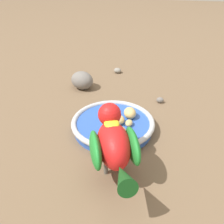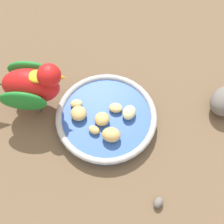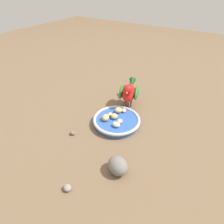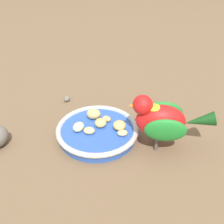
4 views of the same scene
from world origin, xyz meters
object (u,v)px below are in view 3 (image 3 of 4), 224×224
at_px(apple_piece_0, 116,125).
at_px(apple_piece_5, 118,110).
at_px(pebble_0, 72,133).
at_px(apple_piece_6, 124,111).
at_px(apple_piece_3, 110,114).
at_px(apple_piece_1, 106,118).
at_px(feeding_bowl, 117,121).
at_px(parrot, 129,92).
at_px(apple_piece_2, 114,116).
at_px(apple_piece_4, 120,121).
at_px(pebble_1, 67,188).
at_px(rock_large, 118,166).

relative_size(apple_piece_0, apple_piece_5, 1.00).
bearing_deg(pebble_0, apple_piece_6, 153.04).
xyz_separation_m(apple_piece_3, pebble_0, (0.17, -0.08, -0.02)).
height_order(apple_piece_0, pebble_0, apple_piece_0).
bearing_deg(apple_piece_1, apple_piece_3, -177.40).
bearing_deg(feeding_bowl, pebble_0, -36.29).
xyz_separation_m(apple_piece_3, parrot, (-0.15, 0.02, 0.05)).
bearing_deg(pebble_0, parrot, 163.82).
bearing_deg(apple_piece_2, apple_piece_1, -38.42).
xyz_separation_m(apple_piece_0, apple_piece_5, (-0.09, -0.05, 0.00)).
height_order(apple_piece_4, pebble_1, apple_piece_4).
bearing_deg(apple_piece_4, rock_large, 28.73).
height_order(apple_piece_2, apple_piece_4, apple_piece_2).
bearing_deg(apple_piece_2, apple_piece_3, -97.88).
bearing_deg(apple_piece_3, apple_piece_4, 74.40).
bearing_deg(pebble_1, apple_piece_4, -177.38).
distance_m(apple_piece_2, apple_piece_3, 0.03).
height_order(pebble_0, pebble_1, pebble_1).
height_order(apple_piece_6, rock_large, rock_large).
relative_size(feeding_bowl, apple_piece_2, 6.81).
distance_m(apple_piece_3, apple_piece_4, 0.07).
bearing_deg(rock_large, apple_piece_4, -151.27).
height_order(feeding_bowl, apple_piece_3, apple_piece_3).
relative_size(apple_piece_1, pebble_0, 1.73).
distance_m(apple_piece_3, pebble_1, 0.38).
xyz_separation_m(apple_piece_1, rock_large, (0.19, 0.18, -0.01)).
bearing_deg(parrot, apple_piece_5, -17.02).
bearing_deg(apple_piece_5, apple_piece_0, 26.20).
relative_size(feeding_bowl, rock_large, 2.77).
bearing_deg(pebble_1, apple_piece_0, -177.25).
distance_m(feeding_bowl, parrot, 0.17).
bearing_deg(feeding_bowl, apple_piece_3, -99.22).
xyz_separation_m(apple_piece_4, apple_piece_6, (-0.08, -0.03, -0.00)).
relative_size(apple_piece_4, pebble_1, 1.03).
distance_m(apple_piece_3, pebble_0, 0.19).
bearing_deg(apple_piece_2, apple_piece_6, 169.28).
xyz_separation_m(feeding_bowl, apple_piece_0, (0.04, 0.02, 0.02)).
bearing_deg(pebble_1, pebble_0, -141.63).
distance_m(apple_piece_0, apple_piece_4, 0.03).
bearing_deg(pebble_0, apple_piece_3, 155.31).
height_order(feeding_bowl, apple_piece_6, apple_piece_6).
height_order(apple_piece_2, parrot, parrot).
bearing_deg(feeding_bowl, pebble_1, 6.19).
height_order(apple_piece_5, rock_large, rock_large).
bearing_deg(apple_piece_5, pebble_0, -24.28).
distance_m(apple_piece_4, pebble_0, 0.21).
bearing_deg(feeding_bowl, apple_piece_2, -101.77).
bearing_deg(rock_large, feeding_bowl, -147.96).
xyz_separation_m(apple_piece_5, apple_piece_6, (-0.02, 0.02, -0.00)).
relative_size(apple_piece_1, rock_large, 0.49).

